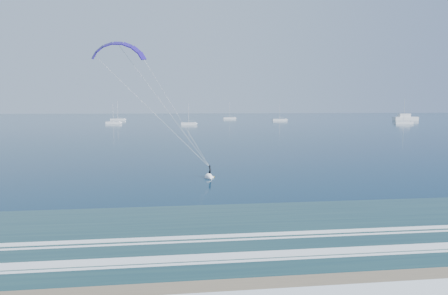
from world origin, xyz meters
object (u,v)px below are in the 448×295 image
kitesurfer_rig (163,105)px  sailboat_6 (404,123)px  sailboat_3 (189,124)px  sailboat_4 (229,118)px  sailboat_1 (113,123)px  sailboat_5 (280,120)px  motor_yacht (405,118)px  sailboat_2 (118,119)px

kitesurfer_rig → sailboat_6: (120.31, 142.44, -9.07)m
kitesurfer_rig → sailboat_3: size_ratio=1.77×
kitesurfer_rig → sailboat_4: size_ratio=1.60×
sailboat_1 → sailboat_5: size_ratio=0.86×
kitesurfer_rig → sailboat_5: 200.21m
sailboat_3 → kitesurfer_rig: bearing=-93.4°
kitesurfer_rig → sailboat_1: bearing=100.5°
sailboat_3 → sailboat_4: 85.33m
motor_yacht → sailboat_6: (-26.90, -42.53, -1.01)m
sailboat_3 → sailboat_6: (111.71, -2.63, 0.01)m
kitesurfer_rig → sailboat_2: size_ratio=1.51×
motor_yacht → sailboat_3: bearing=-163.9°
sailboat_3 → sailboat_4: sailboat_4 is taller
sailboat_3 → sailboat_5: sailboat_5 is taller
sailboat_4 → sailboat_2: bearing=-167.2°
motor_yacht → sailboat_2: bearing=172.9°
sailboat_3 → sailboat_2: bearing=124.2°
sailboat_3 → sailboat_5: bearing=37.0°
kitesurfer_rig → sailboat_6: size_ratio=1.44×
motor_yacht → sailboat_6: bearing=-122.3°
sailboat_6 → sailboat_4: bearing=134.4°
sailboat_5 → sailboat_6: (53.91, -46.22, 0.00)m
sailboat_4 → sailboat_6: 114.68m
kitesurfer_rig → sailboat_3: (8.60, 145.07, -9.09)m
sailboat_2 → sailboat_5: sailboat_2 is taller
sailboat_2 → sailboat_5: (100.30, -18.94, 0.00)m
sailboat_4 → sailboat_5: (26.32, -35.73, 0.00)m
motor_yacht → sailboat_2: sailboat_2 is taller
kitesurfer_rig → sailboat_3: bearing=86.6°
sailboat_2 → sailboat_3: size_ratio=1.17×
kitesurfer_rig → sailboat_4: (40.08, 224.39, -9.08)m
sailboat_3 → sailboat_4: size_ratio=0.90×
kitesurfer_rig → sailboat_3: 145.61m
sailboat_2 → sailboat_3: bearing=-55.8°
sailboat_5 → kitesurfer_rig: bearing=-109.4°
sailboat_1 → sailboat_6: bearing=-7.0°
motor_yacht → sailboat_6: size_ratio=1.20×
motor_yacht → sailboat_1: sailboat_1 is taller
motor_yacht → sailboat_3: size_ratio=1.47×
sailboat_2 → sailboat_6: sailboat_6 is taller
sailboat_3 → sailboat_4: bearing=68.3°
motor_yacht → sailboat_3: sailboat_3 is taller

